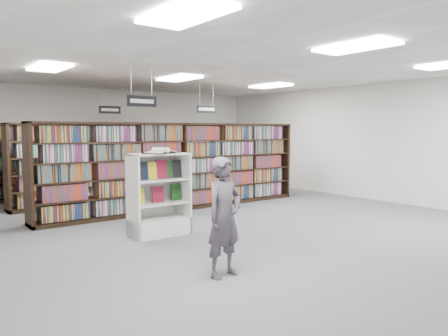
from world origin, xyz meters
TOP-DOWN VIEW (x-y plane):
  - floor at (0.00, 0.00)m, footprint 12.00×12.00m
  - ceiling at (0.00, 0.00)m, footprint 10.00×12.00m
  - wall_back at (0.00, 6.00)m, footprint 10.00×0.10m
  - wall_right at (5.00, 0.00)m, footprint 0.10×12.00m
  - bookshelf_row_near at (0.00, 2.00)m, footprint 7.00×0.60m
  - bookshelf_row_mid at (0.00, 4.00)m, footprint 7.00×0.60m
  - bookshelf_row_far at (0.00, 5.70)m, footprint 7.00×0.60m
  - aisle_sign_left at (-1.50, 1.00)m, footprint 0.65×0.02m
  - aisle_sign_right at (1.50, 3.00)m, footprint 0.65×0.02m
  - aisle_sign_center at (-0.50, 5.00)m, footprint 0.65×0.02m
  - troffer_front_left at (-3.00, -3.00)m, footprint 0.60×1.20m
  - troffer_front_center at (0.00, -3.00)m, footprint 0.60×1.20m
  - troffer_back_left at (-3.00, 2.00)m, footprint 0.60×1.20m
  - troffer_back_center at (0.00, 2.00)m, footprint 0.60×1.20m
  - troffer_back_right at (3.00, 2.00)m, footprint 0.60×1.20m
  - endcap_display at (-1.72, -0.03)m, footprint 1.09×0.55m
  - open_book at (-1.69, -0.12)m, footprint 0.75×0.62m
  - shopper at (-2.14, -2.58)m, footprint 0.63×0.46m

SIDE VIEW (x-z plane):
  - floor at x=0.00m, z-range 0.00..0.00m
  - endcap_display at x=-1.72m, z-range -0.25..1.26m
  - shopper at x=-2.14m, z-range 0.00..1.58m
  - bookshelf_row_near at x=0.00m, z-range 0.00..2.10m
  - bookshelf_row_mid at x=0.00m, z-range 0.00..2.10m
  - bookshelf_row_far at x=0.00m, z-range 0.00..2.10m
  - open_book at x=-1.69m, z-range 1.47..1.60m
  - wall_back at x=0.00m, z-range 0.00..3.20m
  - wall_right at x=5.00m, z-range 0.00..3.20m
  - aisle_sign_left at x=-1.50m, z-range 2.13..2.93m
  - aisle_sign_right at x=1.50m, z-range 2.13..2.93m
  - aisle_sign_center at x=-0.50m, z-range 2.13..2.93m
  - troffer_front_left at x=-3.00m, z-range 3.14..3.18m
  - troffer_front_center at x=0.00m, z-range 3.14..3.18m
  - troffer_back_left at x=-3.00m, z-range 3.14..3.18m
  - troffer_back_center at x=0.00m, z-range 3.14..3.18m
  - troffer_back_right at x=3.00m, z-range 3.14..3.18m
  - ceiling at x=0.00m, z-range 3.15..3.25m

